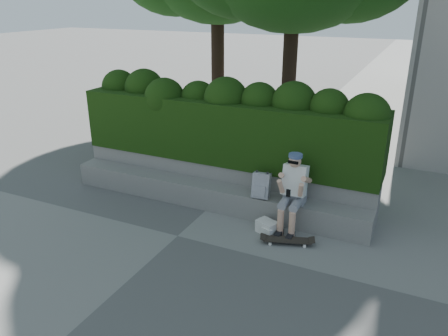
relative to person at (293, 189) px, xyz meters
The scene contains 8 objects.
ground 2.11m from the person, 147.26° to the right, with size 80.00×80.00×0.00m, color slate.
bench_ledge 1.75m from the person, behind, with size 6.00×0.45×0.45m, color gray.
planter_wall 1.83m from the person, 158.44° to the left, with size 6.00×0.50×0.75m, color gray.
hedge 1.97m from the person, 152.05° to the left, with size 6.00×1.00×1.20m, color black.
person is the anchor object (origin of this frame).
skateboard 0.86m from the person, 79.57° to the right, with size 0.81×0.43×0.08m.
backpack_plaid 0.62m from the person, behind, with size 0.31×0.16×0.45m, color silver.
backpack_ground 0.79m from the person, 136.95° to the right, with size 0.34×0.24×0.22m, color beige.
Camera 1 is at (3.46, -5.51, 3.79)m, focal length 35.00 mm.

